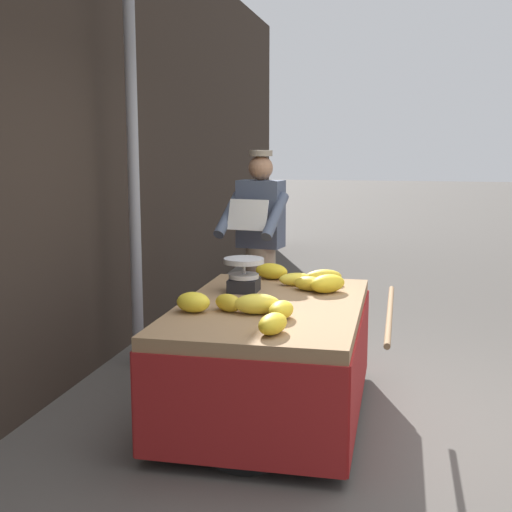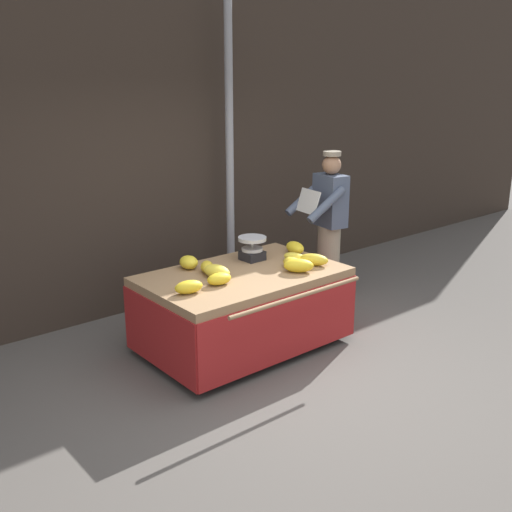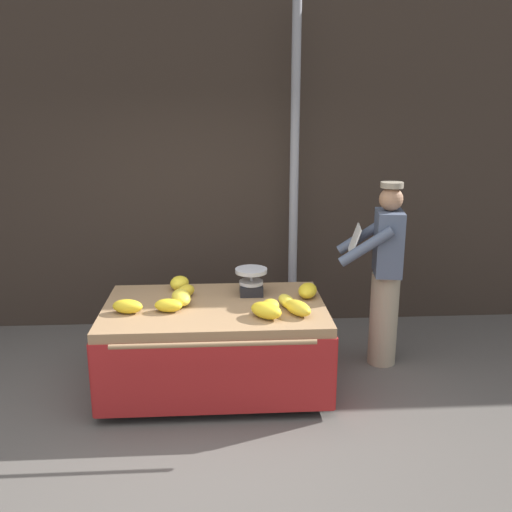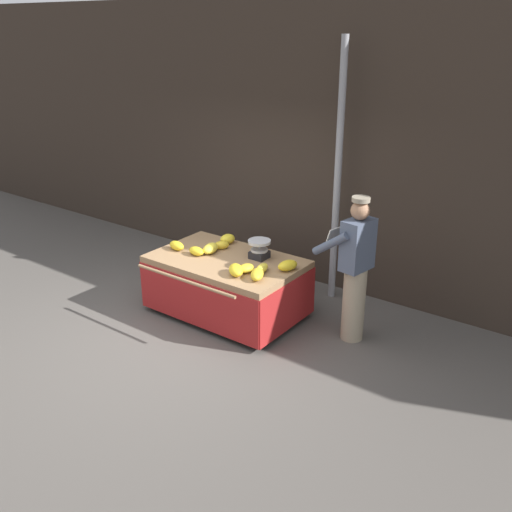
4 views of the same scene
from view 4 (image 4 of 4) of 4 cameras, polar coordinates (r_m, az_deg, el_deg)
name	(u,v)px [view 4 (image 4 of 4)]	position (r m, az deg, el deg)	size (l,w,h in m)	color
ground_plane	(165,340)	(6.83, -9.06, -8.29)	(60.00, 60.00, 0.00)	#514C47
back_wall	(291,144)	(8.07, 3.47, 11.09)	(16.00, 0.24, 3.78)	#332821
street_pole	(338,176)	(7.30, 8.14, 7.90)	(0.09, 0.09, 3.32)	gray
banana_cart	(227,273)	(7.10, -2.95, -1.70)	(1.86, 1.36, 0.75)	#93704C
weighing_scale	(259,249)	(6.98, 0.34, 0.68)	(0.28, 0.28, 0.23)	black
banana_bunch_0	(257,274)	(6.44, 0.11, -1.83)	(0.14, 0.28, 0.11)	gold
banana_bunch_1	(236,270)	(6.54, -2.01, -1.41)	(0.16, 0.28, 0.13)	gold
banana_bunch_2	(246,268)	(6.61, -1.01, -1.23)	(0.15, 0.22, 0.10)	gold
banana_bunch_3	(228,239)	(7.49, -2.85, 1.71)	(0.16, 0.21, 0.12)	yellow
banana_bunch_4	(221,245)	(7.31, -3.46, 1.10)	(0.12, 0.20, 0.11)	gold
banana_bunch_5	(262,268)	(6.62, 0.59, -1.23)	(0.11, 0.25, 0.09)	yellow
banana_bunch_6	(196,251)	(7.14, -5.96, 0.48)	(0.14, 0.23, 0.11)	gold
banana_bunch_7	(177,246)	(7.34, -7.90, 1.03)	(0.13, 0.25, 0.11)	gold
banana_bunch_8	(288,265)	(6.67, 3.17, -0.94)	(0.16, 0.26, 0.12)	gold
banana_bunch_9	(210,248)	(7.19, -4.55, 0.77)	(0.16, 0.28, 0.12)	yellow
vendor_person	(355,269)	(6.51, 9.82, -1.28)	(0.63, 0.58, 1.71)	gray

